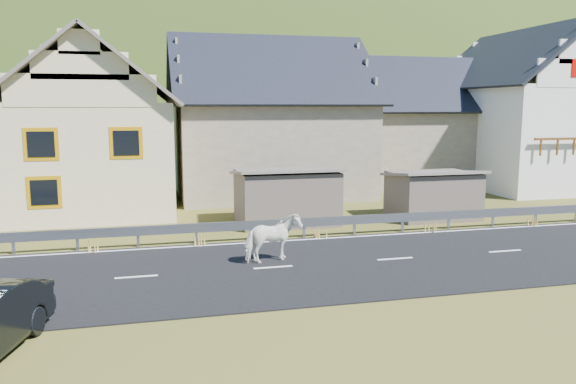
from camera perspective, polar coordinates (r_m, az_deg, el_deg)
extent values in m
plane|color=#3B3E15|center=(18.38, 10.82, -6.80)|extent=(160.00, 160.00, 0.00)
cube|color=black|center=(18.38, 10.82, -6.74)|extent=(60.00, 7.00, 0.04)
cube|color=silver|center=(18.37, 10.82, -6.67)|extent=(60.00, 6.60, 0.01)
cube|color=#93969B|center=(21.55, 6.79, -2.83)|extent=(28.00, 0.08, 0.34)
cube|color=#93969B|center=(20.76, -26.12, -4.76)|extent=(0.10, 0.06, 0.70)
cube|color=#93969B|center=(20.42, -20.62, -4.64)|extent=(0.10, 0.06, 0.70)
cube|color=#93969B|center=(20.28, -14.99, -4.47)|extent=(0.10, 0.06, 0.70)
cube|color=#93969B|center=(20.33, -9.33, -4.25)|extent=(0.10, 0.06, 0.70)
cube|color=#93969B|center=(20.57, -3.76, -4.00)|extent=(0.10, 0.06, 0.70)
cube|color=#93969B|center=(21.00, 1.63, -3.71)|extent=(0.10, 0.06, 0.70)
cube|color=#93969B|center=(21.61, 6.76, -3.42)|extent=(0.10, 0.06, 0.70)
cube|color=#93969B|center=(22.39, 11.56, -3.11)|extent=(0.10, 0.06, 0.70)
cube|color=#93969B|center=(23.31, 16.01, -2.81)|extent=(0.10, 0.06, 0.70)
cube|color=#93969B|center=(24.36, 20.10, -2.52)|extent=(0.10, 0.06, 0.70)
cube|color=#93969B|center=(25.52, 23.83, -2.24)|extent=(0.10, 0.06, 0.70)
cube|color=#93969B|center=(26.78, 27.23, -1.98)|extent=(0.10, 0.06, 0.70)
cube|color=#6B5C51|center=(23.53, -0.18, -0.51)|extent=(4.30, 3.30, 2.40)
cube|color=#6B5C51|center=(25.41, 14.48, -0.32)|extent=(3.80, 2.90, 2.20)
cube|color=beige|center=(28.27, -18.95, 3.44)|extent=(7.00, 9.00, 5.00)
cube|color=#BF8108|center=(23.96, -23.79, 4.46)|extent=(1.30, 0.12, 1.30)
cube|color=#BF8108|center=(23.62, -16.10, 4.81)|extent=(1.30, 0.12, 1.30)
cube|color=#BF8108|center=(24.15, -23.51, -0.03)|extent=(1.30, 0.12, 1.30)
cube|color=gray|center=(29.95, -22.98, 11.27)|extent=(0.70, 0.70, 2.40)
cube|color=gray|center=(31.82, -2.07, 4.44)|extent=(10.00, 9.00, 5.00)
cube|color=gray|center=(37.04, 12.64, 4.53)|extent=(9.00, 8.00, 4.60)
cube|color=white|center=(37.60, 22.99, 5.18)|extent=(8.00, 10.00, 6.00)
ellipsoid|color=#243A17|center=(198.03, -10.17, 1.36)|extent=(440.00, 280.00, 260.00)
imported|color=white|center=(17.56, -1.58, -4.72)|extent=(1.28, 1.94, 1.50)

